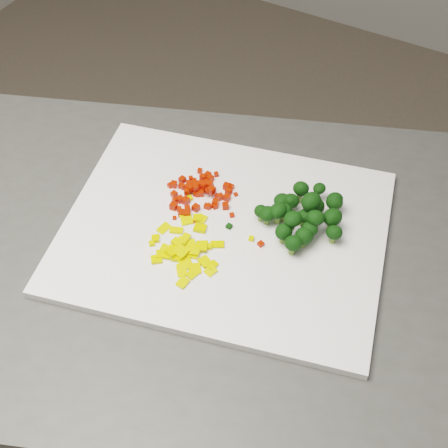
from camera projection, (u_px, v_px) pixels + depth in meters
The scene contains 137 objects.
ground at pixel (235, 441), 1.64m from camera, with size 4.00×4.00×0.00m, color #776554.
counter_block at pixel (195, 386), 1.26m from camera, with size 0.90×0.63×0.90m, color #41413F.
cutting_board at pixel (224, 231), 0.93m from camera, with size 0.47×0.37×0.01m, color white.
carrot_pile at pixel (201, 188), 0.96m from camera, with size 0.10×0.10×0.03m, color red, non-canonical shape.
pepper_pile at pixel (190, 246), 0.89m from camera, with size 0.12×0.12×0.02m, color yellow, non-canonical shape.
broccoli_pile at pixel (303, 212), 0.91m from camera, with size 0.13×0.13×0.06m, color black, non-canonical shape.
carrot_cube_0 at pixel (207, 190), 0.97m from camera, with size 0.01×0.01×0.01m, color red.
carrot_cube_1 at pixel (209, 186), 0.98m from camera, with size 0.01×0.01×0.01m, color red.
carrot_cube_2 at pixel (215, 203), 0.95m from camera, with size 0.01×0.01×0.01m, color red.
carrot_cube_3 at pixel (195, 188), 0.96m from camera, with size 0.01×0.01×0.01m, color red.
carrot_cube_4 at pixel (207, 184), 0.97m from camera, with size 0.01×0.01×0.01m, color red.
carrot_cube_5 at pixel (180, 199), 0.96m from camera, with size 0.01×0.01×0.01m, color red.
carrot_cube_6 at pixel (175, 200), 0.96m from camera, with size 0.01×0.01×0.01m, color red.
carrot_cube_7 at pixel (188, 187), 0.98m from camera, with size 0.01×0.01×0.01m, color red.
carrot_cube_8 at pixel (190, 185), 0.98m from camera, with size 0.01×0.01×0.01m, color red.
carrot_cube_9 at pixel (200, 171), 1.00m from camera, with size 0.01×0.01×0.01m, color red.
carrot_cube_10 at pixel (215, 206), 0.95m from camera, with size 0.01×0.01×0.01m, color red.
carrot_cube_11 at pixel (187, 214), 0.94m from camera, with size 0.01×0.01×0.01m, color red.
carrot_cube_12 at pixel (204, 187), 0.97m from camera, with size 0.01×0.01×0.01m, color red.
carrot_cube_13 at pixel (217, 196), 0.97m from camera, with size 0.01×0.01×0.01m, color red.
carrot_cube_14 at pixel (226, 186), 0.98m from camera, with size 0.01×0.01×0.01m, color red.
carrot_cube_15 at pixel (220, 197), 0.96m from camera, with size 0.01×0.01×0.01m, color red.
carrot_cube_16 at pixel (209, 185), 0.97m from camera, with size 0.01×0.01×0.01m, color red.
carrot_cube_17 at pixel (179, 209), 0.95m from camera, with size 0.01×0.01×0.01m, color red.
carrot_cube_18 at pixel (198, 187), 0.97m from camera, with size 0.01×0.01×0.01m, color red.
carrot_cube_19 at pixel (207, 181), 0.99m from camera, with size 0.01×0.01×0.01m, color red.
carrot_cube_20 at pixel (191, 178), 0.99m from camera, with size 0.01×0.01×0.01m, color red.
carrot_cube_21 at pixel (195, 181), 0.99m from camera, with size 0.01×0.01×0.01m, color red.
carrot_cube_22 at pixel (207, 206), 0.95m from camera, with size 0.01×0.01×0.01m, color red.
carrot_cube_23 at pixel (187, 209), 0.95m from camera, with size 0.01×0.01×0.01m, color red.
carrot_cube_24 at pixel (209, 206), 0.95m from camera, with size 0.01×0.01×0.01m, color red.
carrot_cube_25 at pixel (229, 191), 0.97m from camera, with size 0.01×0.01×0.01m, color red.
carrot_cube_26 at pixel (196, 208), 0.95m from camera, with size 0.01×0.01×0.01m, color red.
carrot_cube_27 at pixel (215, 201), 0.96m from camera, with size 0.01×0.01×0.01m, color red.
carrot_cube_28 at pixel (202, 177), 0.99m from camera, with size 0.01×0.01×0.01m, color red.
carrot_cube_29 at pixel (183, 187), 0.98m from camera, with size 0.01×0.01×0.01m, color red.
carrot_cube_30 at pixel (192, 189), 0.97m from camera, with size 0.01×0.01×0.01m, color red.
carrot_cube_31 at pixel (186, 201), 0.96m from camera, with size 0.01×0.01×0.01m, color red.
carrot_cube_32 at pixel (210, 178), 0.99m from camera, with size 0.01×0.01×0.01m, color red.
carrot_cube_33 at pixel (211, 188), 0.97m from camera, with size 0.01×0.01×0.01m, color red.
carrot_cube_34 at pixel (170, 185), 0.98m from camera, with size 0.01×0.01×0.01m, color red.
carrot_cube_35 at pixel (199, 184), 0.97m from camera, with size 0.01×0.01×0.01m, color red.
carrot_cube_36 at pixel (211, 190), 0.96m from camera, with size 0.01×0.01×0.01m, color red.
carrot_cube_37 at pixel (203, 177), 0.99m from camera, with size 0.01×0.01×0.01m, color red.
carrot_cube_38 at pixel (207, 191), 0.96m from camera, with size 0.01×0.01×0.01m, color red.
carrot_cube_39 at pixel (181, 186), 0.98m from camera, with size 0.01×0.01×0.01m, color red.
carrot_cube_40 at pixel (227, 198), 0.96m from camera, with size 0.01×0.01×0.01m, color red.
carrot_cube_41 at pixel (190, 188), 0.96m from camera, with size 0.01×0.01×0.01m, color red.
carrot_cube_42 at pixel (204, 185), 0.97m from camera, with size 0.01×0.01×0.01m, color red.
carrot_cube_43 at pixel (187, 191), 0.96m from camera, with size 0.01×0.01×0.01m, color red.
carrot_cube_44 at pixel (231, 187), 0.98m from camera, with size 0.01×0.01×0.01m, color red.
carrot_cube_45 at pixel (174, 194), 0.97m from camera, with size 0.01×0.01×0.01m, color red.
carrot_cube_46 at pixel (196, 194), 0.97m from camera, with size 0.01×0.01×0.01m, color red.
carrot_cube_47 at pixel (174, 184), 0.98m from camera, with size 0.01×0.01×0.01m, color red.
carrot_cube_48 at pixel (225, 206), 0.95m from camera, with size 0.01×0.01×0.01m, color red.
carrot_cube_49 at pixel (188, 183), 0.98m from camera, with size 0.01×0.01×0.01m, color red.
carrot_cube_50 at pixel (196, 185), 0.97m from camera, with size 0.01×0.01×0.01m, color red.
carrot_cube_51 at pixel (174, 206), 0.95m from camera, with size 0.01×0.01×0.01m, color red.
carrot_cube_52 at pixel (191, 184), 0.98m from camera, with size 0.01×0.01×0.01m, color red.
carrot_cube_53 at pixel (182, 180), 0.99m from camera, with size 0.01×0.01×0.01m, color red.
carrot_cube_54 at pixel (199, 188), 0.97m from camera, with size 0.01×0.01×0.01m, color red.
carrot_cube_55 at pixel (182, 213), 0.94m from camera, with size 0.01×0.01×0.01m, color red.
carrot_cube_56 at pixel (202, 183), 0.98m from camera, with size 0.01×0.01×0.01m, color red.
carrot_cube_57 at pixel (216, 174), 1.00m from camera, with size 0.01×0.01×0.01m, color red.
carrot_cube_58 at pixel (201, 193), 0.97m from camera, with size 0.01×0.01×0.01m, color red.
carrot_cube_59 at pixel (208, 175), 0.99m from camera, with size 0.01×0.01×0.01m, color red.
pepper_chunk_0 at pixel (164, 228), 0.92m from camera, with size 0.02×0.01×0.00m, color yellow.
pepper_chunk_1 at pixel (163, 254), 0.89m from camera, with size 0.02×0.01×0.00m, color yellow.
pepper_chunk_2 at pixel (202, 246), 0.90m from camera, with size 0.02×0.02×0.00m, color yellow.
pepper_chunk_3 at pixel (186, 220), 0.93m from camera, with size 0.02×0.02×0.00m, color yellow.
pepper_chunk_4 at pixel (176, 230), 0.92m from camera, with size 0.02×0.01×0.00m, color yellow.
pepper_chunk_5 at pixel (200, 228), 0.92m from camera, with size 0.02×0.02×0.01m, color yellow.
pepper_chunk_6 at pixel (198, 218), 0.94m from camera, with size 0.01×0.01×0.01m, color yellow.
pepper_chunk_7 at pixel (185, 239), 0.91m from camera, with size 0.02×0.01×0.00m, color yellow.
pepper_chunk_8 at pixel (187, 265), 0.88m from camera, with size 0.01×0.01×0.00m, color yellow.
pepper_chunk_9 at pixel (211, 271), 0.87m from camera, with size 0.02×0.01×0.00m, color yellow.
pepper_chunk_10 at pixel (177, 242), 0.90m from camera, with size 0.02×0.01×0.00m, color yellow.
pepper_chunk_11 at pixel (169, 254), 0.89m from camera, with size 0.02×0.01×0.00m, color yellow.
pepper_chunk_12 at pixel (205, 262), 0.88m from camera, with size 0.02×0.02×0.00m, color yellow.
pepper_chunk_13 at pixel (190, 245), 0.90m from camera, with size 0.02×0.02×0.00m, color yellow.
pepper_chunk_14 at pixel (177, 256), 0.89m from camera, with size 0.02×0.01×0.00m, color yellow.
pepper_chunk_15 at pixel (172, 251), 0.90m from camera, with size 0.02×0.01×0.00m, color yellow.
pepper_chunk_16 at pixel (184, 260), 0.89m from camera, with size 0.02×0.01×0.00m, color yellow.
pepper_chunk_17 at pixel (190, 252), 0.90m from camera, with size 0.02×0.02×0.00m, color yellow.
pepper_chunk_18 at pixel (183, 283), 0.86m from camera, with size 0.02×0.01×0.00m, color yellow.
pepper_chunk_19 at pixel (193, 273), 0.87m from camera, with size 0.01×0.02×0.00m, color yellow.
pepper_chunk_20 at pixel (156, 238), 0.91m from camera, with size 0.01×0.01×0.00m, color yellow.
pepper_chunk_21 at pixel (195, 269), 0.88m from camera, with size 0.02×0.02×0.00m, color yellow.
pepper_chunk_22 at pixel (193, 252), 0.89m from camera, with size 0.02×0.01×0.00m, color yellow.
pepper_chunk_23 at pixel (217, 244), 0.90m from camera, with size 0.02×0.01×0.00m, color yellow.
pepper_chunk_24 at pixel (181, 252), 0.89m from camera, with size 0.02×0.02×0.00m, color yellow.
pepper_chunk_25 at pixel (166, 250), 0.90m from camera, with size 0.02×0.02×0.00m, color yellow.
pepper_chunk_26 at pixel (193, 253), 0.89m from camera, with size 0.02×0.02×0.00m, color yellow.
pepper_chunk_27 at pixel (212, 266), 0.88m from camera, with size 0.02×0.01×0.00m, color yellow.
pepper_chunk_28 at pixel (173, 251), 0.89m from camera, with size 0.02×0.02×0.00m, color yellow.
pepper_chunk_29 at pixel (182, 270), 0.87m from camera, with size 0.02×0.01×0.00m, color yellow.
pepper_chunk_30 at pixel (201, 219), 0.94m from camera, with size 0.01×0.01×0.00m, color yellow.
pepper_chunk_31 at pixel (156, 259), 0.89m from camera, with size 0.01×0.02×0.00m, color yellow.
broccoli_floret_0 at pixel (284, 214), 0.93m from camera, with size 0.03×0.03×0.03m, color black, non-canonical shape.
broccoli_floret_1 at pixel (333, 205), 0.93m from camera, with size 0.04×0.04×0.03m, color black, non-canonical shape.
broccoli_floret_2 at pixel (314, 220), 0.90m from camera, with size 0.04×0.04×0.03m, color black, non-canonical shape.
broccoli_floret_3 at pixel (292, 221), 0.89m from camera, with size 0.03×0.03×0.03m, color black, non-canonical shape.
broccoli_floret_4 at pixel (290, 203), 0.94m from camera, with size 0.03×0.03×0.03m, color black, non-canonical shape.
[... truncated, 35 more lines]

